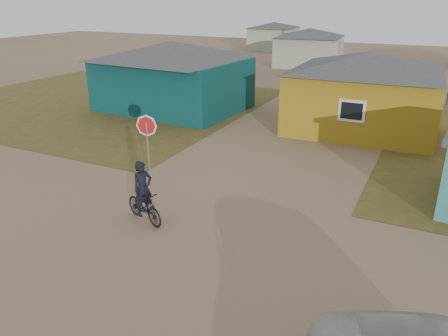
# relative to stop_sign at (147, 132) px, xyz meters

# --- Properties ---
(ground) EXTENTS (120.00, 120.00, 0.00)m
(ground) POSITION_rel_stop_sign_xyz_m (3.47, -3.79, -1.81)
(ground) COLOR #8D6E51
(grass_nw) EXTENTS (20.00, 18.00, 0.00)m
(grass_nw) POSITION_rel_stop_sign_xyz_m (-10.53, 9.21, -1.80)
(grass_nw) COLOR brown
(grass_nw) RESTS_ON ground
(house_teal) EXTENTS (8.93, 7.08, 4.00)m
(house_teal) POSITION_rel_stop_sign_xyz_m (-5.03, 9.71, 0.24)
(house_teal) COLOR #093435
(house_teal) RESTS_ON ground
(house_yellow) EXTENTS (7.72, 6.76, 3.90)m
(house_yellow) POSITION_rel_stop_sign_xyz_m (5.97, 10.21, 0.19)
(house_yellow) COLOR #9F7A18
(house_yellow) RESTS_ON ground
(house_pale_west) EXTENTS (7.04, 6.15, 3.60)m
(house_pale_west) POSITION_rel_stop_sign_xyz_m (-2.53, 30.21, 0.05)
(house_pale_west) COLOR #979F88
(house_pale_west) RESTS_ON ground
(house_pale_north) EXTENTS (6.28, 5.81, 3.40)m
(house_pale_north) POSITION_rel_stop_sign_xyz_m (-10.53, 42.21, -0.06)
(house_pale_north) COLOR #979F88
(house_pale_north) RESTS_ON ground
(stop_sign) EXTENTS (0.80, 0.18, 2.46)m
(stop_sign) POSITION_rel_stop_sign_xyz_m (0.00, 0.00, 0.00)
(stop_sign) COLOR gray
(stop_sign) RESTS_ON ground
(cyclist) EXTENTS (1.79, 1.06, 1.95)m
(cyclist) POSITION_rel_stop_sign_xyz_m (1.85, -2.89, -1.10)
(cyclist) COLOR black
(cyclist) RESTS_ON ground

